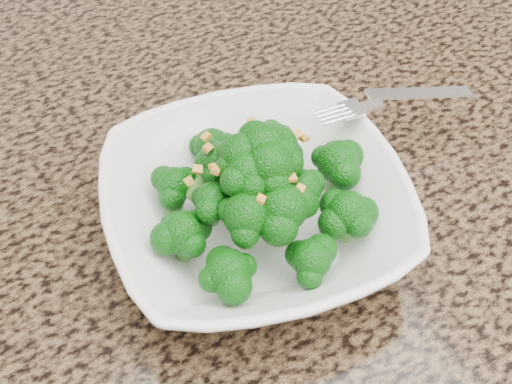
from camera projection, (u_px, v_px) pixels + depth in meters
granite_counter at (428, 209)px, 0.58m from camera, size 1.64×1.04×0.03m
bowl at (256, 209)px, 0.52m from camera, size 0.29×0.29×0.06m
broccoli_pile at (256, 154)px, 0.48m from camera, size 0.21×0.21×0.07m
garlic_topping at (256, 118)px, 0.45m from camera, size 0.13×0.13×0.01m
fork at (373, 104)px, 0.56m from camera, size 0.18×0.07×0.01m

